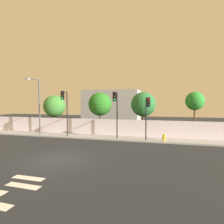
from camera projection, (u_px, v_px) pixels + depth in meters
The scene contains 14 objects.
ground_plane at pixel (58, 159), 13.12m from camera, with size 80.00×80.00×0.00m, color #232629.
sidewalk at pixel (97, 137), 21.03m from camera, with size 36.00×2.40×0.15m, color #9E9E9E.
perimeter_wall at pixel (101, 127), 22.22m from camera, with size 36.00×0.18×1.80m, color silver.
crosswalk_marking at pixel (10, 189), 8.70m from camera, with size 2.93×3.03×0.01m.
traffic_light_left at pixel (65, 104), 20.47m from camera, with size 0.35×1.36×4.96m.
traffic_light_center at pixel (116, 105), 18.87m from camera, with size 0.35×1.62×4.77m.
traffic_light_right at pixel (147, 109), 18.18m from camera, with size 0.53×1.40×4.25m.
street_lamp_curbside at pixel (38, 102), 21.90m from camera, with size 0.62×2.04×6.40m.
fire_hydrant at pixel (164, 137), 18.58m from camera, with size 0.44×0.26×0.72m.
roadside_tree_leftmost at pixel (54, 106), 25.14m from camera, with size 2.87×2.87×4.82m.
roadside_tree_midleft at pixel (100, 104), 23.49m from camera, with size 2.88×2.88×5.13m.
roadside_tree_midright at pixel (143, 104), 22.13m from camera, with size 2.87×2.87×5.10m.
roadside_tree_rightmost at pixel (195, 101), 20.68m from camera, with size 2.01×2.01×5.06m.
low_building_distant at pixel (112, 106), 36.22m from camera, with size 10.31×6.00×6.09m, color #9E9E9E.
Camera 1 is at (6.94, -11.53, 4.01)m, focal length 30.46 mm.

